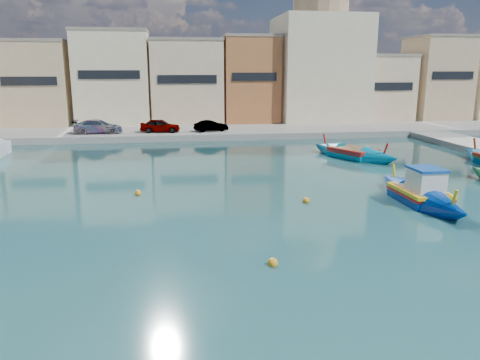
{
  "coord_description": "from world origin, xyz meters",
  "views": [
    {
      "loc": [
        -7.35,
        -15.53,
        6.54
      ],
      "look_at": [
        -4.3,
        6.0,
        1.4
      ],
      "focal_mm": 35.0,
      "sensor_mm": 36.0,
      "label": 1
    }
  ],
  "objects": [
    {
      "name": "north_townhouses",
      "position": [
        6.68,
        39.36,
        5.0
      ],
      "size": [
        83.2,
        7.87,
        10.19
      ],
      "color": "beige",
      "rests_on": "ground"
    },
    {
      "name": "ground",
      "position": [
        0.0,
        0.0,
        0.0
      ],
      "size": [
        160.0,
        160.0,
        0.0
      ],
      "primitive_type": "plane",
      "color": "#143A3C",
      "rests_on": "ground"
    },
    {
      "name": "church_block",
      "position": [
        10.0,
        40.0,
        8.41
      ],
      "size": [
        10.0,
        10.0,
        19.1
      ],
      "color": "beige",
      "rests_on": "ground"
    },
    {
      "name": "mooring_buoys",
      "position": [
        1.91,
        4.81,
        0.08
      ],
      "size": [
        24.54,
        21.16,
        0.36
      ],
      "color": "#FFA11A",
      "rests_on": "ground"
    },
    {
      "name": "north_quay",
      "position": [
        0.0,
        32.0,
        0.3
      ],
      "size": [
        80.0,
        8.0,
        0.6
      ],
      "primitive_type": "cube",
      "color": "gray",
      "rests_on": "ground"
    },
    {
      "name": "luzzu_blue_cabin",
      "position": [
        4.86,
        5.76,
        0.35
      ],
      "size": [
        2.09,
        8.04,
        2.84
      ],
      "color": "#0036A4",
      "rests_on": "ground"
    },
    {
      "name": "luzzu_green",
      "position": [
        6.07,
        17.95,
        0.28
      ],
      "size": [
        5.76,
        8.29,
        2.61
      ],
      "color": "#007BA3",
      "rests_on": "ground"
    },
    {
      "name": "parked_cars",
      "position": [
        -10.58,
        30.5,
        1.23
      ],
      "size": [
        14.8,
        1.88,
        1.31
      ],
      "color": "#4C1919",
      "rests_on": "north_quay"
    }
  ]
}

